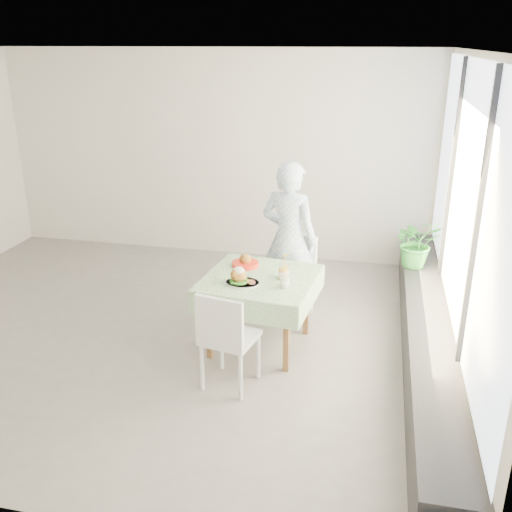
% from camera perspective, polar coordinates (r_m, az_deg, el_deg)
% --- Properties ---
extents(floor, '(6.00, 6.00, 0.00)m').
position_cam_1_polar(floor, '(6.18, -10.57, -7.36)').
color(floor, slate).
rests_on(floor, ground).
extents(ceiling, '(6.00, 6.00, 0.00)m').
position_cam_1_polar(ceiling, '(5.47, -12.60, 19.49)').
color(ceiling, white).
rests_on(ceiling, ground).
extents(wall_back, '(6.00, 0.02, 2.80)m').
position_cam_1_polar(wall_back, '(7.96, -4.29, 10.01)').
color(wall_back, silver).
rests_on(wall_back, ground).
extents(wall_right, '(0.02, 5.00, 2.80)m').
position_cam_1_polar(wall_right, '(5.25, 20.12, 3.14)').
color(wall_right, silver).
rests_on(wall_right, ground).
extents(window_pane, '(0.01, 4.80, 2.18)m').
position_cam_1_polar(window_pane, '(5.18, 20.13, 5.79)').
color(window_pane, '#D1E0F9').
rests_on(window_pane, ground).
extents(window_ledge, '(0.40, 4.80, 0.50)m').
position_cam_1_polar(window_ledge, '(5.66, 16.67, -7.84)').
color(window_ledge, black).
rests_on(window_ledge, ground).
extents(cafe_table, '(1.15, 1.15, 0.74)m').
position_cam_1_polar(cafe_table, '(5.61, 0.39, -4.77)').
color(cafe_table, brown).
rests_on(cafe_table, ground).
extents(chair_far, '(0.57, 0.57, 0.92)m').
position_cam_1_polar(chair_far, '(6.30, 3.38, -3.61)').
color(chair_far, white).
rests_on(chair_far, ground).
extents(chair_near, '(0.51, 0.51, 0.92)m').
position_cam_1_polar(chair_near, '(5.07, -2.65, -10.01)').
color(chair_near, white).
rests_on(chair_near, ground).
extents(diner, '(0.72, 0.56, 1.73)m').
position_cam_1_polar(diner, '(6.15, 3.31, 1.64)').
color(diner, '#93BEEB').
rests_on(diner, ground).
extents(main_dish, '(0.32, 0.32, 0.17)m').
position_cam_1_polar(main_dish, '(5.32, -1.55, -2.25)').
color(main_dish, white).
rests_on(main_dish, cafe_table).
extents(juice_cup_orange, '(0.11, 0.11, 0.30)m').
position_cam_1_polar(juice_cup_orange, '(5.43, 2.76, -1.61)').
color(juice_cup_orange, white).
rests_on(juice_cup_orange, cafe_table).
extents(juice_cup_lemonade, '(0.09, 0.09, 0.26)m').
position_cam_1_polar(juice_cup_lemonade, '(5.25, 2.86, -2.54)').
color(juice_cup_lemonade, white).
rests_on(juice_cup_lemonade, cafe_table).
extents(second_dish, '(0.27, 0.27, 0.13)m').
position_cam_1_polar(second_dish, '(5.75, -1.08, -0.66)').
color(second_dish, red).
rests_on(second_dish, cafe_table).
extents(potted_plant, '(0.64, 0.60, 0.56)m').
position_cam_1_polar(potted_plant, '(6.56, 15.77, 1.33)').
color(potted_plant, '#2D842C').
rests_on(potted_plant, window_ledge).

